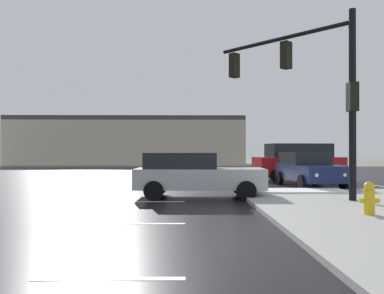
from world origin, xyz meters
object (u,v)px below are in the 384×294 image
at_px(traffic_signal_mast, 309,78).
at_px(sedan_navy, 308,169).
at_px(sedan_silver, 195,174).
at_px(suv_red, 298,161).
at_px(fire_hydrant, 369,198).

bearing_deg(traffic_signal_mast, sedan_navy, -57.97).
xyz_separation_m(traffic_signal_mast, sedan_silver, (-3.84, 0.74, -3.26)).
distance_m(sedan_silver, sedan_navy, 6.67).
bearing_deg(suv_red, sedan_silver, -132.11).
height_order(fire_hydrant, sedan_navy, sedan_navy).
xyz_separation_m(traffic_signal_mast, suv_red, (2.15, 9.08, -3.02)).
relative_size(traffic_signal_mast, sedan_navy, 1.28).
distance_m(traffic_signal_mast, fire_hydrant, 5.27).
bearing_deg(suv_red, sedan_navy, -106.29).
relative_size(fire_hydrant, sedan_silver, 0.17).
relative_size(traffic_signal_mast, fire_hydrant, 7.47).
xyz_separation_m(fire_hydrant, sedan_silver, (-4.11, 4.60, 0.32)).
bearing_deg(fire_hydrant, traffic_signal_mast, 94.09).
distance_m(fire_hydrant, sedan_navy, 8.79).
bearing_deg(traffic_signal_mast, fire_hydrant, 142.38).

